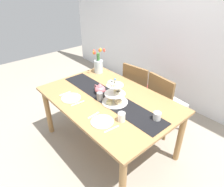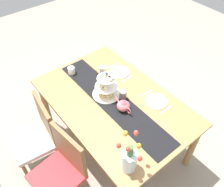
{
  "view_description": "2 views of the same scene",
  "coord_description": "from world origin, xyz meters",
  "px_view_note": "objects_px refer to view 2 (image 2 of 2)",
  "views": [
    {
      "loc": [
        1.56,
        -1.31,
        2.02
      ],
      "look_at": [
        -0.01,
        0.07,
        0.78
      ],
      "focal_mm": 32.18,
      "sensor_mm": 36.0,
      "label": 1
    },
    {
      "loc": [
        -1.32,
        1.07,
        2.58
      ],
      "look_at": [
        0.02,
        0.0,
        0.83
      ],
      "focal_mm": 38.71,
      "sensor_mm": 36.0,
      "label": 2
    }
  ],
  "objects_px": {
    "tulip_vase": "(129,159)",
    "fork_left": "(167,110)",
    "dinner_plate_right": "(120,72)",
    "fork_right": "(128,79)",
    "teapot": "(123,105)",
    "knife_right": "(112,66)",
    "mug_white_text": "(103,70)",
    "dining_table": "(114,106)",
    "chair_left": "(62,168)",
    "chair_right": "(38,134)",
    "knife_left": "(146,94)",
    "tiered_cake_stand": "(106,87)",
    "dinner_plate_left": "(156,101)",
    "mug_grey": "(123,95)",
    "cream_jug": "(71,71)"
  },
  "relations": [
    {
      "from": "tulip_vase",
      "to": "fork_left",
      "type": "xyz_separation_m",
      "value": [
        0.23,
        -0.71,
        -0.13
      ]
    },
    {
      "from": "dinner_plate_right",
      "to": "fork_right",
      "type": "distance_m",
      "value": 0.15
    },
    {
      "from": "teapot",
      "to": "knife_right",
      "type": "xyz_separation_m",
      "value": [
        0.61,
        -0.34,
        -0.06
      ]
    },
    {
      "from": "knife_right",
      "to": "mug_white_text",
      "type": "height_order",
      "value": "mug_white_text"
    },
    {
      "from": "dining_table",
      "to": "dinner_plate_right",
      "type": "xyz_separation_m",
      "value": [
        0.31,
        -0.34,
        0.1
      ]
    },
    {
      "from": "fork_left",
      "to": "tulip_vase",
      "type": "bearing_deg",
      "value": 107.69
    },
    {
      "from": "tulip_vase",
      "to": "chair_left",
      "type": "bearing_deg",
      "value": 41.01
    },
    {
      "from": "dining_table",
      "to": "teapot",
      "type": "distance_m",
      "value": 0.22
    },
    {
      "from": "teapot",
      "to": "dinner_plate_right",
      "type": "xyz_separation_m",
      "value": [
        0.46,
        -0.34,
        -0.05
      ]
    },
    {
      "from": "chair_right",
      "to": "knife_left",
      "type": "bearing_deg",
      "value": -111.16
    },
    {
      "from": "teapot",
      "to": "chair_left",
      "type": "bearing_deg",
      "value": 92.95
    },
    {
      "from": "tiered_cake_stand",
      "to": "knife_right",
      "type": "bearing_deg",
      "value": -45.42
    },
    {
      "from": "tulip_vase",
      "to": "dinner_plate_right",
      "type": "relative_size",
      "value": 1.74
    },
    {
      "from": "teapot",
      "to": "dinner_plate_right",
      "type": "distance_m",
      "value": 0.57
    },
    {
      "from": "teapot",
      "to": "dinner_plate_left",
      "type": "height_order",
      "value": "teapot"
    },
    {
      "from": "dinner_plate_left",
      "to": "chair_right",
      "type": "bearing_deg",
      "value": 62.62
    },
    {
      "from": "tulip_vase",
      "to": "fork_left",
      "type": "relative_size",
      "value": 2.66
    },
    {
      "from": "teapot",
      "to": "dinner_plate_right",
      "type": "bearing_deg",
      "value": -36.2
    },
    {
      "from": "mug_white_text",
      "to": "chair_right",
      "type": "bearing_deg",
      "value": 97.83
    },
    {
      "from": "mug_grey",
      "to": "knife_left",
      "type": "bearing_deg",
      "value": -114.46
    },
    {
      "from": "teapot",
      "to": "mug_white_text",
      "type": "distance_m",
      "value": 0.6
    },
    {
      "from": "dinner_plate_left",
      "to": "knife_right",
      "type": "bearing_deg",
      "value": 0.0
    },
    {
      "from": "knife_right",
      "to": "mug_grey",
      "type": "distance_m",
      "value": 0.54
    },
    {
      "from": "tulip_vase",
      "to": "fork_right",
      "type": "distance_m",
      "value": 1.09
    },
    {
      "from": "chair_right",
      "to": "dining_table",
      "type": "bearing_deg",
      "value": -110.53
    },
    {
      "from": "chair_left",
      "to": "knife_left",
      "type": "xyz_separation_m",
      "value": [
        0.05,
        -1.11,
        0.24
      ]
    },
    {
      "from": "fork_right",
      "to": "knife_right",
      "type": "distance_m",
      "value": 0.29
    },
    {
      "from": "tiered_cake_stand",
      "to": "mug_grey",
      "type": "distance_m",
      "value": 0.19
    },
    {
      "from": "mug_grey",
      "to": "tiered_cake_stand",
      "type": "bearing_deg",
      "value": 33.12
    },
    {
      "from": "mug_grey",
      "to": "cream_jug",
      "type": "bearing_deg",
      "value": 17.07
    },
    {
      "from": "fork_right",
      "to": "tiered_cake_stand",
      "type": "bearing_deg",
      "value": 97.24
    },
    {
      "from": "knife_right",
      "to": "chair_right",
      "type": "bearing_deg",
      "value": 98.4
    },
    {
      "from": "knife_left",
      "to": "mug_grey",
      "type": "relative_size",
      "value": 1.79
    },
    {
      "from": "teapot",
      "to": "fork_right",
      "type": "relative_size",
      "value": 1.59
    },
    {
      "from": "mug_grey",
      "to": "dinner_plate_right",
      "type": "bearing_deg",
      "value": -35.25
    },
    {
      "from": "teapot",
      "to": "knife_right",
      "type": "relative_size",
      "value": 1.4
    },
    {
      "from": "mug_grey",
      "to": "mug_white_text",
      "type": "bearing_deg",
      "value": -10.0
    },
    {
      "from": "tulip_vase",
      "to": "cream_jug",
      "type": "bearing_deg",
      "value": -11.37
    },
    {
      "from": "fork_right",
      "to": "mug_white_text",
      "type": "distance_m",
      "value": 0.31
    },
    {
      "from": "chair_left",
      "to": "mug_grey",
      "type": "relative_size",
      "value": 9.58
    },
    {
      "from": "chair_right",
      "to": "teapot",
      "type": "xyz_separation_m",
      "value": [
        -0.44,
        -0.77,
        0.3
      ]
    },
    {
      "from": "dining_table",
      "to": "dinner_plate_right",
      "type": "height_order",
      "value": "dinner_plate_right"
    },
    {
      "from": "tulip_vase",
      "to": "knife_left",
      "type": "distance_m",
      "value": 0.88
    },
    {
      "from": "teapot",
      "to": "mug_grey",
      "type": "xyz_separation_m",
      "value": [
        0.12,
        -0.1,
        -0.01
      ]
    },
    {
      "from": "chair_left",
      "to": "teapot",
      "type": "distance_m",
      "value": 0.83
    },
    {
      "from": "chair_left",
      "to": "dinner_plate_left",
      "type": "relative_size",
      "value": 3.96
    },
    {
      "from": "knife_right",
      "to": "mug_grey",
      "type": "height_order",
      "value": "mug_grey"
    },
    {
      "from": "teapot",
      "to": "fork_right",
      "type": "distance_m",
      "value": 0.47
    },
    {
      "from": "dining_table",
      "to": "knife_right",
      "type": "distance_m",
      "value": 0.57
    },
    {
      "from": "chair_left",
      "to": "dinner_plate_right",
      "type": "bearing_deg",
      "value": -65.69
    }
  ]
}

